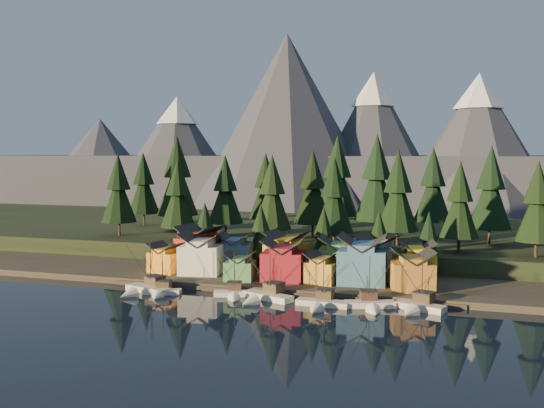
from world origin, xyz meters
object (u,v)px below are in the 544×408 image
(boat_3, at_px, (264,290))
(boat_4, at_px, (321,297))
(house_back_1, at_px, (235,250))
(boat_1, at_px, (161,286))
(boat_5, at_px, (371,298))
(boat_6, at_px, (418,299))
(boat_0, at_px, (144,283))
(boat_2, at_px, (234,288))
(house_front_1, at_px, (201,252))
(house_back_0, at_px, (199,245))
(house_front_0, at_px, (166,257))

(boat_3, xyz_separation_m, boat_4, (12.90, -1.93, -0.23))
(house_back_1, bearing_deg, boat_1, -114.42)
(boat_3, height_order, boat_5, boat_3)
(boat_5, relative_size, boat_6, 0.92)
(boat_0, distance_m, boat_2, 20.81)
(boat_3, bearing_deg, house_front_1, 165.06)
(boat_0, height_order, boat_4, boat_0)
(boat_0, distance_m, boat_5, 50.57)
(boat_2, relative_size, boat_5, 0.91)
(boat_0, xyz_separation_m, boat_3, (27.80, 1.55, -0.04))
(boat_2, distance_m, house_front_1, 21.21)
(boat_0, height_order, boat_6, boat_0)
(boat_1, xyz_separation_m, house_back_0, (-2.23, 25.64, 5.21))
(boat_1, height_order, boat_3, boat_3)
(house_back_0, relative_size, house_back_1, 1.25)
(house_front_1, relative_size, house_back_1, 1.18)
(boat_6, relative_size, house_back_0, 1.07)
(boat_6, distance_m, house_front_1, 55.80)
(boat_0, relative_size, boat_4, 1.05)
(house_back_0, bearing_deg, house_front_1, -49.95)
(boat_2, distance_m, house_front_0, 27.61)
(house_front_0, bearing_deg, boat_5, -6.11)
(boat_6, distance_m, house_back_0, 62.13)
(boat_5, bearing_deg, house_front_1, 142.90)
(boat_0, bearing_deg, boat_5, 19.59)
(boat_5, xyz_separation_m, house_back_1, (-38.40, 23.74, 4.23))
(boat_6, bearing_deg, house_front_1, -175.67)
(house_front_0, relative_size, house_front_1, 0.75)
(boat_4, bearing_deg, house_back_0, 149.15)
(boat_4, distance_m, house_back_1, 38.70)
(boat_3, xyz_separation_m, house_front_1, (-21.57, 15.90, 4.57))
(boat_0, bearing_deg, house_back_1, 82.15)
(boat_2, bearing_deg, house_front_0, 130.44)
(boat_3, relative_size, boat_6, 1.01)
(boat_0, height_order, house_front_0, boat_0)
(house_front_1, height_order, house_back_1, house_front_1)
(boat_5, bearing_deg, boat_2, 160.57)
(boat_0, height_order, house_back_1, boat_0)
(boat_1, distance_m, house_front_0, 18.82)
(boat_1, bearing_deg, boat_3, -7.54)
(boat_4, distance_m, boat_5, 10.06)
(boat_3, distance_m, house_front_0, 34.39)
(boat_6, height_order, house_back_0, house_back_0)
(boat_2, distance_m, boat_4, 20.30)
(boat_4, xyz_separation_m, boat_5, (9.85, 2.03, 0.12))
(house_front_0, bearing_deg, house_back_1, 39.71)
(boat_0, relative_size, boat_5, 1.10)
(boat_2, bearing_deg, boat_3, -27.97)
(boat_1, distance_m, boat_6, 55.47)
(boat_3, xyz_separation_m, boat_6, (32.01, 0.93, 0.20))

